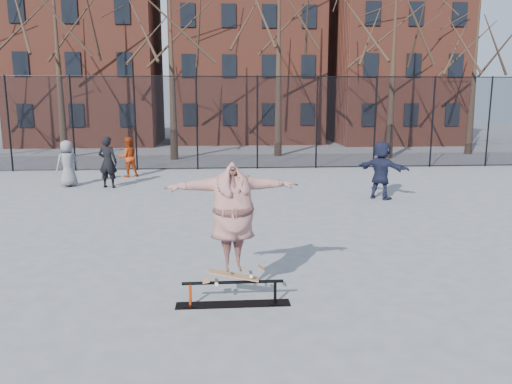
{
  "coord_description": "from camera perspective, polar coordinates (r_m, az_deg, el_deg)",
  "views": [
    {
      "loc": [
        -0.49,
        -8.64,
        3.13
      ],
      "look_at": [
        0.27,
        1.5,
        1.17
      ],
      "focal_mm": 35.0,
      "sensor_mm": 36.0,
      "label": 1
    }
  ],
  "objects": [
    {
      "name": "ground",
      "position": [
        9.2,
        -1.0,
        -8.99
      ],
      "size": [
        100.0,
        100.0,
        0.0
      ],
      "primitive_type": "plane",
      "color": "slate"
    },
    {
      "name": "skate_rail",
      "position": [
        7.75,
        -2.65,
        -11.71
      ],
      "size": [
        1.74,
        0.27,
        0.38
      ],
      "color": "black",
      "rests_on": "ground"
    },
    {
      "name": "skateboard",
      "position": [
        7.65,
        -2.57,
        -9.76
      ],
      "size": [
        0.82,
        0.2,
        0.1
      ],
      "primitive_type": null,
      "color": "#97683C",
      "rests_on": "skate_rail"
    },
    {
      "name": "skater",
      "position": [
        7.39,
        -2.63,
        -3.46
      ],
      "size": [
        2.06,
        0.77,
        1.63
      ],
      "primitive_type": "imported",
      "rotation": [
        0.0,
        0.0,
        0.11
      ],
      "color": "#60388E",
      "rests_on": "skateboard"
    },
    {
      "name": "bystander_grey",
      "position": [
        18.65,
        -20.74,
        3.06
      ],
      "size": [
        0.95,
        0.91,
        1.63
      ],
      "primitive_type": "imported",
      "rotation": [
        0.0,
        0.0,
        3.83
      ],
      "color": "slate",
      "rests_on": "ground"
    },
    {
      "name": "bystander_black",
      "position": [
        17.98,
        -16.58,
        3.3
      ],
      "size": [
        0.73,
        0.56,
        1.79
      ],
      "primitive_type": "imported",
      "rotation": [
        0.0,
        0.0,
        2.92
      ],
      "color": "black",
      "rests_on": "ground"
    },
    {
      "name": "bystander_red",
      "position": [
        20.26,
        -14.4,
        3.89
      ],
      "size": [
        0.93,
        0.85,
        1.57
      ],
      "primitive_type": "imported",
      "rotation": [
        0.0,
        0.0,
        3.56
      ],
      "color": "#9B310D",
      "rests_on": "ground"
    },
    {
      "name": "bystander_navy",
      "position": [
        15.8,
        14.12,
        2.43
      ],
      "size": [
        1.58,
        1.52,
        1.79
      ],
      "primitive_type": "imported",
      "rotation": [
        0.0,
        0.0,
        2.39
      ],
      "color": "#1A1E34",
      "rests_on": "ground"
    },
    {
      "name": "fence",
      "position": [
        21.67,
        -3.08,
        8.03
      ],
      "size": [
        34.03,
        0.07,
        4.0
      ],
      "color": "black",
      "rests_on": "ground"
    },
    {
      "name": "tree_row",
      "position": [
        26.13,
        -3.97,
        20.17
      ],
      "size": [
        33.66,
        7.46,
        10.67
      ],
      "color": "black",
      "rests_on": "ground"
    },
    {
      "name": "rowhouses",
      "position": [
        34.78,
        -2.39,
        15.71
      ],
      "size": [
        29.0,
        7.0,
        13.0
      ],
      "color": "brown",
      "rests_on": "ground"
    }
  ]
}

